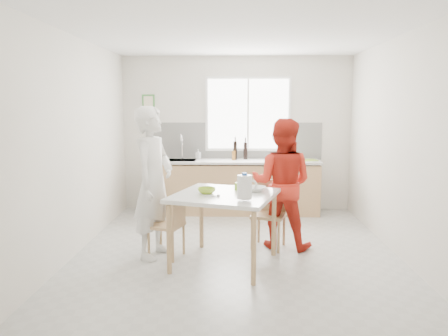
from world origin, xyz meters
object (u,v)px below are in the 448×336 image
(milk_jug, at_px, (245,187))
(wine_bottle_a, at_px, (235,150))
(person_white, at_px, (153,182))
(bowl_green, at_px, (207,191))
(person_red, at_px, (282,184))
(bowl_white, at_px, (255,189))
(chair_left, at_px, (171,222))
(dining_table, at_px, (224,201))
(chair_far, at_px, (270,210))
(wine_bottle_b, at_px, (245,151))

(milk_jug, height_order, wine_bottle_a, wine_bottle_a)
(person_white, distance_m, milk_jug, 1.27)
(bowl_green, bearing_deg, person_white, 158.80)
(person_red, distance_m, bowl_white, 0.63)
(chair_left, height_order, milk_jug, milk_jug)
(dining_table, bearing_deg, chair_left, 162.82)
(person_red, xyz_separation_m, wine_bottle_a, (-0.61, 1.91, 0.24))
(dining_table, relative_size, chair_far, 1.56)
(dining_table, bearing_deg, wine_bottle_a, 87.43)
(bowl_green, bearing_deg, wine_bottle_b, 79.28)
(person_red, relative_size, bowl_green, 8.14)
(bowl_white, bearing_deg, wine_bottle_b, 91.57)
(person_white, relative_size, bowl_green, 8.90)
(wine_bottle_b, bearing_deg, bowl_green, -100.72)
(chair_far, xyz_separation_m, milk_jug, (-0.35, -1.04, 0.51))
(bowl_white, bearing_deg, bowl_green, -166.21)
(dining_table, relative_size, bowl_white, 5.77)
(person_white, xyz_separation_m, wine_bottle_b, (1.16, 2.37, 0.15))
(person_red, height_order, milk_jug, person_red)
(milk_jug, bearing_deg, chair_far, 88.64)
(bowl_green, bearing_deg, milk_jug, -40.76)
(person_white, relative_size, milk_jug, 6.60)
(bowl_white, relative_size, milk_jug, 0.85)
(chair_left, distance_m, milk_jug, 1.19)
(chair_far, distance_m, person_white, 1.56)
(wine_bottle_a, bearing_deg, milk_jug, -87.82)
(wine_bottle_a, bearing_deg, chair_left, -108.09)
(dining_table, distance_m, chair_far, 0.93)
(person_white, distance_m, bowl_green, 0.71)
(person_red, bearing_deg, dining_table, 59.74)
(chair_far, height_order, person_white, person_white)
(person_white, bearing_deg, bowl_green, -94.02)
(person_white, relative_size, wine_bottle_b, 6.13)
(dining_table, height_order, wine_bottle_a, wine_bottle_a)
(person_red, bearing_deg, wine_bottle_a, -55.07)
(milk_jug, bearing_deg, chair_left, 164.62)
(chair_far, relative_size, bowl_green, 4.24)
(dining_table, relative_size, bowl_green, 6.60)
(person_white, bearing_deg, dining_table, -90.00)
(chair_left, distance_m, person_white, 0.53)
(bowl_green, height_order, wine_bottle_b, wine_bottle_b)
(bowl_green, bearing_deg, chair_far, 40.41)
(chair_left, bearing_deg, person_white, -90.00)
(bowl_green, xyz_separation_m, wine_bottle_b, (0.50, 2.63, 0.20))
(person_white, xyz_separation_m, person_red, (1.60, 0.40, -0.08))
(chair_left, relative_size, bowl_green, 3.88)
(bowl_white, xyz_separation_m, wine_bottle_a, (-0.25, 2.42, 0.21))
(dining_table, xyz_separation_m, chair_far, (0.58, 0.68, -0.27))
(wine_bottle_b, bearing_deg, person_white, -116.11)
(person_white, xyz_separation_m, bowl_white, (1.23, -0.12, -0.05))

